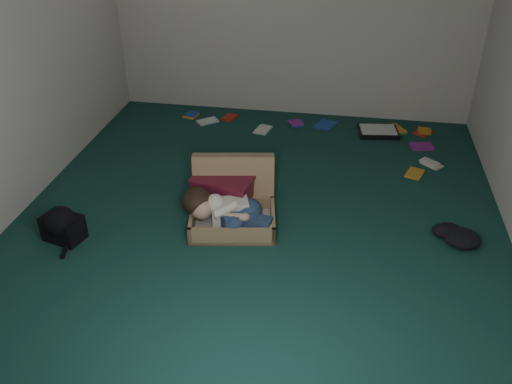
% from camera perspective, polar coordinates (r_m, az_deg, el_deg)
% --- Properties ---
extents(floor, '(4.50, 4.50, 0.00)m').
position_cam_1_polar(floor, '(4.52, 0.32, -2.79)').
color(floor, '#153C35').
rests_on(floor, ground).
extents(wall_front, '(4.50, 0.00, 4.50)m').
position_cam_1_polar(wall_front, '(1.99, -10.44, -8.04)').
color(wall_front, silver).
rests_on(wall_front, ground).
extents(wall_left, '(0.00, 4.50, 4.50)m').
position_cam_1_polar(wall_left, '(4.68, -25.29, 13.16)').
color(wall_left, silver).
rests_on(wall_left, ground).
extents(suitcase, '(0.78, 0.77, 0.50)m').
position_cam_1_polar(suitcase, '(4.44, -2.43, -1.20)').
color(suitcase, '#9C7D56').
rests_on(suitcase, floor).
extents(person, '(0.75, 0.37, 0.31)m').
position_cam_1_polar(person, '(4.28, -3.15, -1.96)').
color(person, white).
rests_on(person, suitcase).
extents(maroon_bin, '(0.55, 0.47, 0.34)m').
position_cam_1_polar(maroon_bin, '(4.55, -3.23, -0.02)').
color(maroon_bin, '#591223').
rests_on(maroon_bin, floor).
extents(backpack, '(0.43, 0.38, 0.22)m').
position_cam_1_polar(backpack, '(4.48, -19.66, -3.47)').
color(backpack, black).
rests_on(backpack, floor).
extents(clothing_pile, '(0.41, 0.34, 0.13)m').
position_cam_1_polar(clothing_pile, '(4.49, 20.09, -4.26)').
color(clothing_pile, black).
rests_on(clothing_pile, floor).
extents(paper_tray, '(0.45, 0.36, 0.06)m').
position_cam_1_polar(paper_tray, '(6.06, 12.72, 6.23)').
color(paper_tray, black).
rests_on(paper_tray, floor).
extents(book_scatter, '(2.84, 1.21, 0.02)m').
position_cam_1_polar(book_scatter, '(5.97, 7.46, 6.16)').
color(book_scatter, gold).
rests_on(book_scatter, floor).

